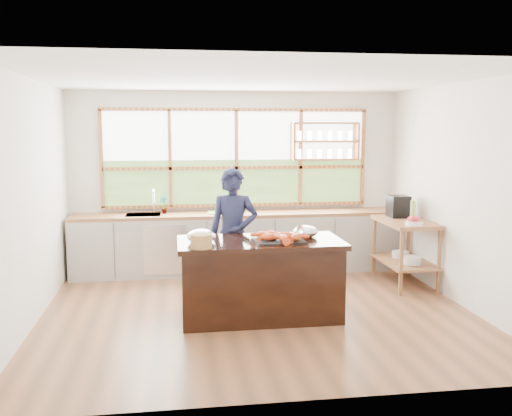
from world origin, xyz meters
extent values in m
plane|color=#935A37|center=(0.00, 0.00, 0.00)|extent=(5.00, 5.00, 0.00)
cube|color=silver|center=(0.00, 2.25, 1.35)|extent=(5.00, 0.02, 2.70)
cube|color=silver|center=(0.00, -2.25, 1.35)|extent=(5.00, 0.02, 2.70)
cube|color=silver|center=(-2.50, 0.00, 1.35)|extent=(0.02, 4.50, 2.70)
cube|color=silver|center=(2.50, 0.00, 1.35)|extent=(0.02, 4.50, 2.70)
cube|color=white|center=(0.00, 0.00, 2.70)|extent=(5.00, 4.50, 0.02)
cube|color=#C0844C|center=(0.00, 2.22, 1.70)|extent=(4.05, 0.06, 1.50)
cube|color=white|center=(0.00, 2.24, 2.05)|extent=(3.98, 0.01, 0.75)
cube|color=#28521F|center=(0.00, 2.24, 1.32)|extent=(3.98, 0.01, 0.70)
cube|color=#C0844C|center=(1.35, 2.11, 2.23)|extent=(1.00, 0.28, 0.03)
cube|color=#C0844C|center=(1.35, 2.11, 1.95)|extent=(1.00, 0.28, 0.03)
cube|color=#C0844C|center=(1.35, 2.11, 1.67)|extent=(1.00, 0.28, 0.03)
cube|color=#C0844C|center=(0.85, 2.11, 1.95)|extent=(0.03, 0.28, 0.55)
cube|color=#C0844C|center=(1.85, 2.11, 1.95)|extent=(0.03, 0.28, 0.55)
cube|color=#A9A6A0|center=(0.00, 1.94, 0.42)|extent=(4.90, 0.62, 0.85)
cube|color=silver|center=(-1.10, 1.62, 0.43)|extent=(0.60, 0.01, 0.72)
cube|color=olive|center=(0.00, 1.94, 0.88)|extent=(4.90, 0.62, 0.05)
cube|color=silver|center=(-1.40, 1.94, 0.82)|extent=(0.50, 0.42, 0.16)
cube|color=olive|center=(2.45, 0.40, 0.45)|extent=(0.04, 0.04, 0.90)
cube|color=olive|center=(2.45, 1.40, 0.45)|extent=(0.04, 0.04, 0.90)
cube|color=olive|center=(1.93, 0.40, 0.45)|extent=(0.04, 0.04, 0.90)
cube|color=olive|center=(1.93, 1.40, 0.45)|extent=(0.04, 0.04, 0.90)
cube|color=olive|center=(2.19, 0.90, 0.32)|extent=(0.62, 1.10, 0.03)
cube|color=olive|center=(2.19, 0.90, 0.88)|extent=(0.62, 1.10, 0.05)
cylinder|color=white|center=(2.19, 0.65, 0.39)|extent=(0.24, 0.24, 0.11)
cylinder|color=white|center=(2.19, 1.05, 0.38)|extent=(0.24, 0.24, 0.09)
cube|color=black|center=(0.00, -0.20, 0.42)|extent=(1.77, 0.82, 0.84)
cube|color=black|center=(0.00, -0.20, 0.87)|extent=(1.85, 0.90, 0.06)
imported|color=#191C39|center=(-0.24, 0.46, 0.83)|extent=(0.67, 0.51, 1.67)
imported|color=slate|center=(-1.10, 2.00, 1.03)|extent=(0.16, 0.14, 0.26)
cube|color=#68C640|center=(-0.25, 1.94, 0.91)|extent=(0.42, 0.32, 0.01)
cube|color=black|center=(2.19, 1.18, 1.05)|extent=(0.27, 0.29, 0.30)
cylinder|color=#97B75C|center=(2.24, 0.80, 1.04)|extent=(0.08, 0.08, 0.29)
cylinder|color=white|center=(2.14, 0.52, 0.93)|extent=(0.22, 0.22, 0.05)
sphere|color=red|center=(2.19, 0.52, 0.97)|extent=(0.07, 0.07, 0.07)
sphere|color=red|center=(2.16, 0.57, 0.97)|extent=(0.07, 0.07, 0.07)
sphere|color=red|center=(2.10, 0.55, 0.97)|extent=(0.07, 0.07, 0.07)
sphere|color=red|center=(2.10, 0.49, 0.97)|extent=(0.07, 0.07, 0.07)
sphere|color=red|center=(2.16, 0.48, 0.97)|extent=(0.07, 0.07, 0.07)
cube|color=black|center=(0.20, -0.29, 0.91)|extent=(0.58, 0.44, 0.02)
ellipsoid|color=#E65124|center=(0.08, -0.34, 0.96)|extent=(0.23, 0.15, 0.08)
ellipsoid|color=#E65124|center=(0.28, -0.27, 0.96)|extent=(0.23, 0.14, 0.08)
ellipsoid|color=#E65124|center=(0.38, -0.39, 0.96)|extent=(0.21, 0.21, 0.08)
ellipsoid|color=#E65124|center=(0.15, -0.17, 0.96)|extent=(0.18, 0.23, 0.08)
ellipsoid|color=#E65124|center=(0.22, -0.43, 0.96)|extent=(0.11, 0.22, 0.08)
ellipsoid|color=#E65124|center=(0.04, -0.21, 0.96)|extent=(0.20, 0.22, 0.08)
ellipsoid|color=silver|center=(-0.66, -0.22, 0.97)|extent=(0.32, 0.32, 0.15)
ellipsoid|color=silver|center=(0.55, -0.07, 0.96)|extent=(0.29, 0.29, 0.14)
cylinder|color=silver|center=(0.39, -0.53, 0.90)|extent=(0.06, 0.06, 0.01)
cylinder|color=silver|center=(0.39, -0.53, 0.97)|extent=(0.01, 0.01, 0.13)
ellipsoid|color=silver|center=(0.39, -0.53, 1.07)|extent=(0.08, 0.08, 0.10)
cylinder|color=tan|center=(-0.68, -0.53, 0.97)|extent=(0.23, 0.23, 0.15)
cylinder|color=silver|center=(-0.71, -0.02, 0.94)|extent=(0.09, 0.30, 0.08)
camera|label=1|loc=(-0.95, -6.43, 2.15)|focal=40.00mm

